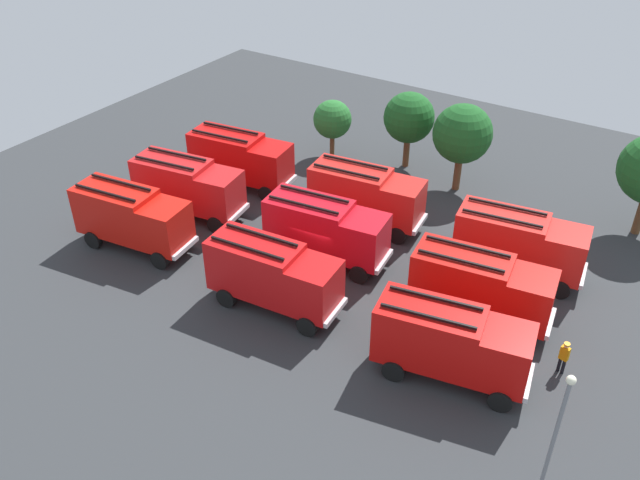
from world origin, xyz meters
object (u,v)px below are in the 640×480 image
at_px(fire_truck_1, 273,273).
at_px(tree_2, 462,134).
at_px(fire_truck_2, 451,341).
at_px(traffic_cone_0, 336,291).
at_px(lamppost, 557,428).
at_px(fire_truck_3, 188,185).
at_px(traffic_cone_1, 379,329).
at_px(fire_truck_6, 240,157).
at_px(tree_1, 409,118).
at_px(fire_truck_0, 132,216).
at_px(firefighter_1, 240,149).
at_px(fire_truck_7, 366,194).
at_px(fire_truck_8, 519,242).
at_px(tree_0, 332,119).
at_px(fire_truck_4, 326,228).
at_px(fire_truck_5, 481,285).
at_px(firefighter_0, 564,356).

height_order(fire_truck_1, tree_2, tree_2).
relative_size(fire_truck_2, traffic_cone_0, 10.48).
xyz_separation_m(fire_truck_1, lamppost, (15.46, -3.64, 1.55)).
distance_m(fire_truck_3, traffic_cone_1, 16.42).
xyz_separation_m(fire_truck_6, traffic_cone_0, (12.11, -7.05, -1.79)).
distance_m(tree_1, lamppost, 27.76).
bearing_deg(fire_truck_0, firefighter_1, 91.06).
xyz_separation_m(fire_truck_3, tree_2, (13.15, 12.49, 1.98)).
relative_size(traffic_cone_0, traffic_cone_1, 0.99).
xyz_separation_m(fire_truck_7, tree_1, (-1.43, 8.60, 1.62)).
distance_m(fire_truck_7, fire_truck_8, 9.79).
bearing_deg(lamppost, tree_0, 137.55).
distance_m(firefighter_1, traffic_cone_1, 21.17).
distance_m(fire_truck_7, tree_0, 9.82).
bearing_deg(lamppost, fire_truck_4, 150.59).
relative_size(fire_truck_6, traffic_cone_1, 10.29).
bearing_deg(fire_truck_4, lamppost, -36.51).
distance_m(firefighter_1, tree_2, 16.19).
bearing_deg(fire_truck_4, tree_2, 68.65).
xyz_separation_m(fire_truck_0, fire_truck_5, (19.75, 4.80, 0.00)).
height_order(fire_truck_3, tree_2, tree_2).
height_order(fire_truck_6, tree_2, tree_2).
bearing_deg(lamppost, firefighter_1, 149.97).
bearing_deg(fire_truck_4, fire_truck_8, 18.38).
xyz_separation_m(firefighter_0, firefighter_1, (-26.36, 8.97, -0.00)).
bearing_deg(tree_0, firefighter_0, -32.48).
relative_size(fire_truck_5, firefighter_1, 4.16).
relative_size(fire_truck_2, tree_0, 1.72).
bearing_deg(lamppost, fire_truck_6, 152.46).
height_order(tree_0, lamppost, lamppost).
distance_m(fire_truck_8, lamppost, 14.64).
bearing_deg(fire_truck_4, fire_truck_2, -33.43).
distance_m(fire_truck_5, tree_0, 20.20).
bearing_deg(traffic_cone_1, firefighter_0, 15.37).
bearing_deg(traffic_cone_1, fire_truck_3, 167.13).
distance_m(firefighter_1, tree_0, 7.16).
height_order(fire_truck_8, firefighter_0, fire_truck_8).
height_order(fire_truck_1, lamppost, lamppost).
bearing_deg(fire_truck_3, tree_2, 34.91).
relative_size(fire_truck_4, firefighter_1, 4.15).
height_order(fire_truck_3, fire_truck_5, same).
bearing_deg(traffic_cone_0, fire_truck_4, 132.13).
distance_m(fire_truck_0, fire_truck_7, 14.13).
bearing_deg(tree_2, lamppost, -59.10).
height_order(fire_truck_7, firefighter_1, fire_truck_7).
xyz_separation_m(fire_truck_7, lamppost, (15.51, -13.40, 1.55)).
xyz_separation_m(firefighter_0, tree_0, (-21.12, 13.45, 1.93)).
distance_m(fire_truck_0, traffic_cone_1, 16.24).
xyz_separation_m(fire_truck_3, firefighter_0, (24.38, -1.31, -1.14)).
xyz_separation_m(fire_truck_8, traffic_cone_1, (-3.95, -8.74, -1.79)).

